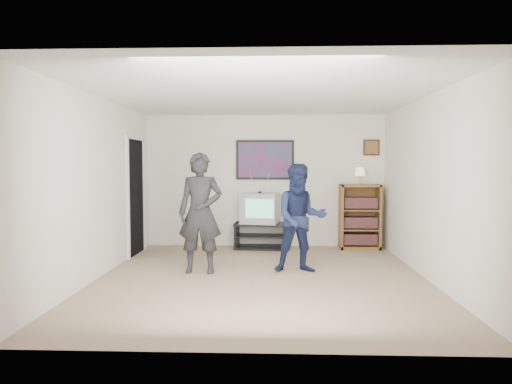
# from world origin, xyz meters

# --- Properties ---
(room_shell) EXTENTS (4.51, 5.00, 2.51)m
(room_shell) POSITION_xyz_m (0.00, 0.35, 1.25)
(room_shell) COLOR #775F4B
(room_shell) RESTS_ON ground
(media_stand) EXTENTS (0.98, 0.59, 0.47)m
(media_stand) POSITION_xyz_m (-0.08, 2.23, 0.24)
(media_stand) COLOR black
(media_stand) RESTS_ON room_shell
(crt_television) EXTENTS (0.74, 0.65, 0.56)m
(crt_television) POSITION_xyz_m (-0.09, 2.23, 0.75)
(crt_television) COLOR #ABAAA6
(crt_television) RESTS_ON media_stand
(bookshelf) EXTENTS (0.73, 0.42, 1.19)m
(bookshelf) POSITION_xyz_m (1.76, 2.28, 0.60)
(bookshelf) COLOR brown
(bookshelf) RESTS_ON room_shell
(table_lamp) EXTENTS (0.20, 0.20, 0.32)m
(table_lamp) POSITION_xyz_m (1.75, 2.24, 1.35)
(table_lamp) COLOR beige
(table_lamp) RESTS_ON bookshelf
(person_tall) EXTENTS (0.64, 0.43, 1.74)m
(person_tall) POSITION_xyz_m (-0.89, 0.30, 0.87)
(person_tall) COLOR black
(person_tall) RESTS_ON room_shell
(person_short) EXTENTS (0.80, 0.65, 1.57)m
(person_short) POSITION_xyz_m (0.55, 0.39, 0.79)
(person_short) COLOR #171F3F
(person_short) RESTS_ON room_shell
(controller_left) EXTENTS (0.05, 0.13, 0.04)m
(controller_left) POSITION_xyz_m (-0.86, 0.56, 1.16)
(controller_left) COLOR white
(controller_left) RESTS_ON person_tall
(controller_right) EXTENTS (0.07, 0.12, 0.03)m
(controller_right) POSITION_xyz_m (0.50, 0.64, 0.98)
(controller_right) COLOR white
(controller_right) RESTS_ON person_short
(poster) EXTENTS (1.10, 0.03, 0.75)m
(poster) POSITION_xyz_m (0.00, 2.48, 1.65)
(poster) COLOR black
(poster) RESTS_ON room_shell
(air_vent) EXTENTS (0.28, 0.02, 0.14)m
(air_vent) POSITION_xyz_m (-0.55, 2.48, 1.95)
(air_vent) COLOR white
(air_vent) RESTS_ON room_shell
(small_picture) EXTENTS (0.30, 0.03, 0.30)m
(small_picture) POSITION_xyz_m (2.00, 2.48, 1.88)
(small_picture) COLOR #3A1E12
(small_picture) RESTS_ON room_shell
(doorway) EXTENTS (0.03, 0.85, 2.00)m
(doorway) POSITION_xyz_m (-2.23, 1.60, 1.00)
(doorway) COLOR black
(doorway) RESTS_ON room_shell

